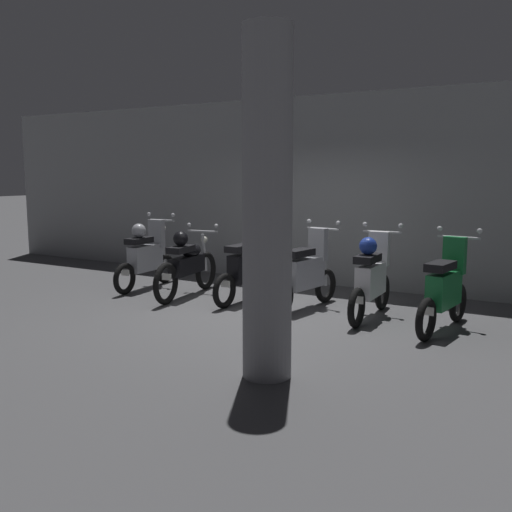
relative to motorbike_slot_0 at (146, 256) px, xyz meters
name	(u,v)px	position (x,y,z in m)	size (l,w,h in m)	color
ground_plane	(253,314)	(2.54, -0.66, -0.57)	(80.00, 80.00, 0.00)	#4C4C4F
back_wall	(330,191)	(2.54, 2.03, 1.10)	(16.00, 0.30, 3.34)	gray
motorbike_slot_0	(146,256)	(0.00, 0.00, 0.00)	(0.59, 1.68, 1.29)	black
motorbike_slot_1	(187,264)	(1.02, -0.18, -0.04)	(0.59, 1.95, 1.15)	black
motorbike_slot_2	(248,268)	(2.04, 0.03, -0.04)	(0.59, 1.68, 1.29)	black
motorbike_slot_3	(306,273)	(3.06, 0.01, -0.04)	(0.58, 1.67, 1.29)	black
motorbike_slot_4	(371,277)	(4.07, -0.04, 0.00)	(0.59, 1.68, 1.29)	black
motorbike_slot_5	(445,290)	(5.09, -0.19, -0.04)	(0.59, 1.68, 1.29)	black
support_pillar	(267,207)	(3.96, -2.79, 1.10)	(0.48, 0.48, 3.34)	gray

